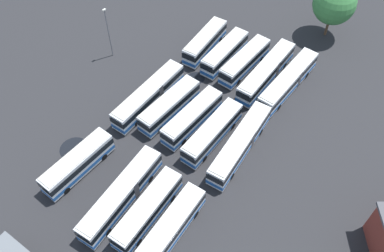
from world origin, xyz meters
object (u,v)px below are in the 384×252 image
(bus_row0_slot2, at_px, (245,61))
(bus_row2_slot0, at_px, (78,163))
(lamp_post_near_entrance, at_px, (108,31))
(bus_row1_slot4, at_px, (240,144))
(bus_row0_slot4, at_px, (288,81))
(bus_row1_slot1, at_px, (169,106))
(bus_row2_slot4, at_px, (172,227))
(bus_row1_slot0, at_px, (149,95))
(bus_row0_slot1, at_px, (225,53))
(bus_row1_slot2, at_px, (192,117))
(bus_row0_slot0, at_px, (205,42))
(bus_row0_slot3, at_px, (266,72))
(bus_row2_slot2, at_px, (122,194))
(bus_row2_slot3, at_px, (147,210))
(bus_row1_slot3, at_px, (212,132))
(tree_east_edge, at_px, (335,3))

(bus_row0_slot2, distance_m, bus_row2_slot0, 30.98)
(lamp_post_near_entrance, bearing_deg, bus_row1_slot4, 88.01)
(bus_row1_slot4, bearing_deg, bus_row0_slot4, -171.83)
(bus_row1_slot1, distance_m, bus_row2_slot4, 19.26)
(bus_row1_slot0, bearing_deg, bus_row0_slot1, 171.60)
(bus_row0_slot1, bearing_deg, lamp_post_near_entrance, -51.47)
(bus_row1_slot2, bearing_deg, bus_row1_slot1, -81.08)
(bus_row0_slot0, relative_size, bus_row0_slot4, 0.76)
(lamp_post_near_entrance, bearing_deg, bus_row0_slot3, 119.71)
(bus_row0_slot2, height_order, bus_row1_slot0, same)
(bus_row0_slot3, height_order, bus_row1_slot2, same)
(bus_row2_slot0, relative_size, bus_row2_slot2, 0.77)
(bus_row1_slot4, distance_m, bus_row2_slot2, 17.42)
(bus_row0_slot1, xyz_separation_m, bus_row0_slot4, (-1.68, 11.50, 0.00))
(bus_row2_slot3, xyz_separation_m, bus_row2_slot4, (-0.44, 3.72, -0.00))
(bus_row0_slot1, xyz_separation_m, bus_row1_slot4, (12.84, 13.58, 0.00))
(bus_row0_slot4, xyz_separation_m, bus_row1_slot0, (16.84, -13.74, 0.00))
(bus_row0_slot4, bearing_deg, lamp_post_near_entrance, -62.84)
(bus_row1_slot3, relative_size, bus_row2_slot0, 1.06)
(bus_row0_slot0, relative_size, bus_row1_slot4, 0.75)
(bus_row0_slot1, distance_m, bus_row1_slot4, 18.69)
(bus_row0_slot1, height_order, bus_row2_slot4, same)
(bus_row0_slot3, height_order, bus_row1_slot0, same)
(bus_row1_slot3, bearing_deg, bus_row0_slot3, -173.47)
(bus_row0_slot1, relative_size, lamp_post_near_entrance, 1.16)
(bus_row2_slot2, height_order, tree_east_edge, tree_east_edge)
(bus_row0_slot0, relative_size, bus_row1_slot2, 0.96)
(bus_row0_slot4, distance_m, lamp_post_near_entrance, 29.84)
(bus_row2_slot0, bearing_deg, bus_row2_slot3, 97.90)
(bus_row0_slot4, height_order, bus_row2_slot4, same)
(bus_row0_slot2, height_order, bus_row1_slot3, same)
(bus_row0_slot1, distance_m, bus_row1_slot2, 14.95)
(bus_row1_slot3, distance_m, tree_east_edge, 31.98)
(bus_row0_slot3, xyz_separation_m, bus_row2_slot3, (29.51, 3.77, -0.00))
(bus_row0_slot1, height_order, bus_row0_slot2, same)
(bus_row1_slot1, xyz_separation_m, lamp_post_near_entrance, (-2.67, -16.38, 3.28))
(bus_row0_slot2, height_order, lamp_post_near_entrance, lamp_post_near_entrance)
(bus_row0_slot3, distance_m, bus_row1_slot3, 15.13)
(bus_row1_slot3, bearing_deg, bus_row2_slot0, -31.10)
(bus_row0_slot3, distance_m, bus_row0_slot4, 3.80)
(bus_row2_slot2, relative_size, bus_row2_slot4, 1.27)
(bus_row0_slot3, height_order, bus_row1_slot3, same)
(bus_row1_slot3, distance_m, bus_row1_slot4, 4.26)
(bus_row0_slot2, distance_m, bus_row2_slot3, 30.13)
(bus_row0_slot3, relative_size, bus_row0_slot4, 1.00)
(bus_row0_slot4, relative_size, bus_row1_slot4, 1.00)
(bus_row1_slot4, relative_size, lamp_post_near_entrance, 1.55)
(bus_row1_slot3, bearing_deg, bus_row0_slot4, 172.62)
(bus_row1_slot4, bearing_deg, bus_row2_slot3, -7.51)
(bus_row0_slot3, relative_size, lamp_post_near_entrance, 1.55)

